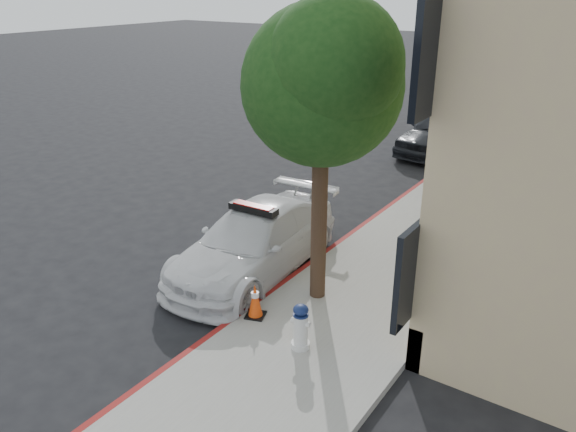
{
  "coord_description": "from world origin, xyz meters",
  "views": [
    {
      "loc": [
        7.83,
        -10.3,
        5.89
      ],
      "look_at": [
        1.3,
        -0.68,
        1.0
      ],
      "focal_mm": 35.0,
      "sensor_mm": 36.0,
      "label": 1
    }
  ],
  "objects_px": {
    "fire_hydrant": "(301,327)",
    "traffic_cone": "(255,301)",
    "parked_car_mid": "(442,131)",
    "police_car": "(254,241)",
    "parked_car_far": "(482,88)"
  },
  "relations": [
    {
      "from": "police_car",
      "to": "parked_car_mid",
      "type": "bearing_deg",
      "value": 86.27
    },
    {
      "from": "parked_car_mid",
      "to": "police_car",
      "type": "bearing_deg",
      "value": -86.92
    },
    {
      "from": "police_car",
      "to": "parked_car_far",
      "type": "bearing_deg",
      "value": 90.49
    },
    {
      "from": "traffic_cone",
      "to": "parked_car_far",
      "type": "bearing_deg",
      "value": 96.57
    },
    {
      "from": "parked_car_far",
      "to": "police_car",
      "type": "bearing_deg",
      "value": -89.5
    },
    {
      "from": "parked_car_mid",
      "to": "traffic_cone",
      "type": "xyz_separation_m",
      "value": [
        1.15,
        -12.82,
        -0.33
      ]
    },
    {
      "from": "parked_car_mid",
      "to": "parked_car_far",
      "type": "relative_size",
      "value": 0.98
    },
    {
      "from": "fire_hydrant",
      "to": "parked_car_mid",
      "type": "bearing_deg",
      "value": 94.31
    },
    {
      "from": "police_car",
      "to": "parked_car_far",
      "type": "xyz_separation_m",
      "value": [
        -1.37,
        21.09,
        0.09
      ]
    },
    {
      "from": "fire_hydrant",
      "to": "police_car",
      "type": "bearing_deg",
      "value": 135.62
    },
    {
      "from": "police_car",
      "to": "fire_hydrant",
      "type": "xyz_separation_m",
      "value": [
        2.46,
        -1.96,
        -0.15
      ]
    },
    {
      "from": "fire_hydrant",
      "to": "traffic_cone",
      "type": "bearing_deg",
      "value": 158.5
    },
    {
      "from": "parked_car_mid",
      "to": "fire_hydrant",
      "type": "height_order",
      "value": "parked_car_mid"
    },
    {
      "from": "parked_car_mid",
      "to": "parked_car_far",
      "type": "xyz_separation_m",
      "value": [
        -1.47,
        9.88,
        -0.01
      ]
    },
    {
      "from": "traffic_cone",
      "to": "police_car",
      "type": "bearing_deg",
      "value": 127.64
    }
  ]
}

